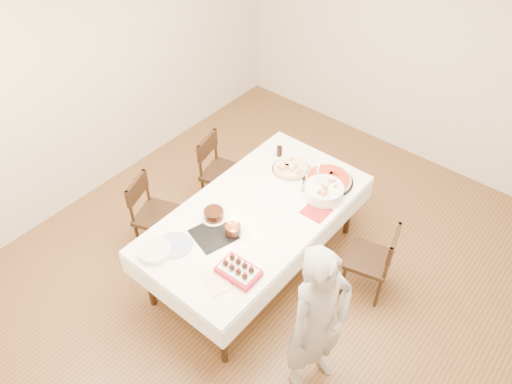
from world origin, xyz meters
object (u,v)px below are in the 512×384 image
Objects in this scene: chair_left_savory at (224,173)px; birthday_cake at (233,227)px; dining_table at (256,240)px; taper_candle at (317,177)px; pasta_bowl at (324,191)px; strawberry_box at (239,271)px; pizza_pepperoni at (328,180)px; chair_right_savory at (369,259)px; cola_glass at (279,151)px; pizza_white at (291,168)px; person at (318,323)px; chair_left_dessert at (158,216)px; layer_cake at (214,215)px.

birthday_cake is (0.85, -0.79, 0.41)m from chair_left_savory.
taper_candle is (0.25, 0.56, 0.54)m from dining_table.
strawberry_box is at bearing -90.82° from pasta_bowl.
pizza_pepperoni is at bearing 84.89° from taper_candle.
cola_glass is (-1.26, 0.31, 0.40)m from chair_right_savory.
dining_table is 2.65× the size of chair_right_savory.
chair_left_savory is at bearing 137.05° from birthday_cake.
chair_left_savory reaches higher than pizza_white.
chair_left_savory is 0.57× the size of person.
chair_left_dessert is 3.79× the size of layer_cake.
pasta_bowl is at bearing 55.31° from layer_cake.
pizza_pepperoni is 1.46× the size of taper_candle.
cola_glass is (-0.32, 0.75, 0.43)m from dining_table.
birthday_cake is at bearing -87.26° from dining_table.
taper_candle is at bearing -95.11° from pizza_pepperoni.
strawberry_box is (0.33, -0.61, 0.42)m from dining_table.
taper_candle is 0.92m from birthday_cake.
chair_left_savory is 0.83m from pizza_white.
cola_glass is at bearing -137.39° from chair_left_dessert.
chair_left_dessert is 1.37m from pizza_white.
cola_glass is at bearing 161.65° from taper_candle.
chair_left_dessert is (-1.84, -0.84, 0.01)m from chair_right_savory.
person is 6.77× the size of layer_cake.
cola_glass reaches higher than pizza_white.
person is (1.06, -0.58, 0.37)m from dining_table.
chair_left_savory is 2.61× the size of taper_candle.
person is 1.54m from pizza_pepperoni.
pizza_white is (-1.16, 1.23, 0.03)m from person.
chair_left_dessert is 1.61m from pasta_bowl.
chair_left_savory is 1.24m from pasta_bowl.
chair_left_dessert is 2.00m from person.
cola_glass is at bearing 155.82° from pizza_white.
person is at bearing 2.92° from strawberry_box.
pizza_pepperoni is at bearing 70.15° from dining_table.
person is 10.52× the size of birthday_cake.
layer_cake is (-0.13, -0.95, 0.02)m from pizza_white.
pizza_white is at bearing 165.77° from pasta_bowl.
pasta_bowl is 1.02m from layer_cake.
chair_left_dessert is 1.31m from strawberry_box.
dining_table is 0.81m from strawberry_box.
cola_glass reaches higher than chair_left_dessert.
dining_table is 0.78m from pasta_bowl.
pizza_white is at bearing 98.90° from dining_table.
chair_left_dessert is at bearing -116.85° from cola_glass.
pizza_white is 3.54× the size of cola_glass.
pasta_bowl is at bearing 48.87° from person.
birthday_cake reaches higher than layer_cake.
taper_candle reaches higher than pizza_pepperoni.
cola_glass is 1.05m from layer_cake.
chair_left_savory is 1.79× the size of pizza_pepperoni.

